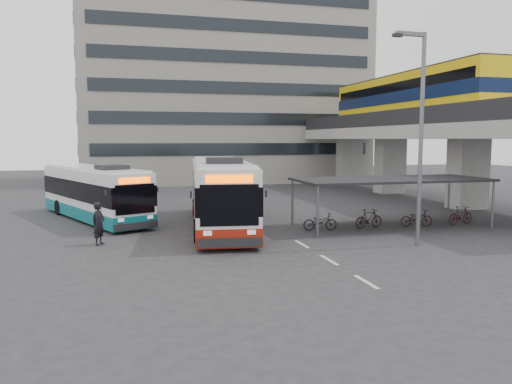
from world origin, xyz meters
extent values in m
plane|color=#28282B|center=(0.00, 0.00, 0.00)|extent=(120.00, 120.00, 0.00)
cube|color=gray|center=(17.00, 8.00, 2.30)|extent=(2.20, 1.60, 4.60)
cube|color=gray|center=(17.00, 18.00, 2.30)|extent=(2.20, 1.60, 4.60)
cube|color=gray|center=(17.00, 26.00, 2.30)|extent=(2.20, 1.60, 4.60)
cube|color=gray|center=(17.00, 12.00, 5.05)|extent=(8.00, 32.00, 0.90)
cube|color=black|center=(13.25, 12.00, 6.05)|extent=(0.35, 32.00, 1.10)
cube|color=black|center=(20.75, 12.00, 6.05)|extent=(0.35, 32.00, 1.10)
cube|color=gold|center=(17.00, 15.44, 7.60)|extent=(2.90, 20.00, 3.90)
cube|color=#091534|center=(17.00, 15.44, 7.80)|extent=(2.98, 20.02, 0.90)
cube|color=black|center=(17.00, 15.44, 8.60)|extent=(2.96, 19.20, 0.70)
cube|color=black|center=(17.00, 15.44, 9.55)|extent=(2.70, 19.60, 0.25)
cylinder|color=#595B60|center=(3.70, 4.80, 1.20)|extent=(0.12, 0.12, 2.40)
cylinder|color=#595B60|center=(13.30, 4.80, 1.20)|extent=(0.12, 0.12, 2.40)
cylinder|color=#595B60|center=(3.70, 1.20, 1.20)|extent=(0.12, 0.12, 2.40)
cylinder|color=#595B60|center=(13.30, 1.20, 1.20)|extent=(0.12, 0.12, 2.40)
cube|color=black|center=(8.50, 3.00, 2.48)|extent=(10.00, 4.00, 0.12)
imported|color=black|center=(4.50, 3.00, 0.45)|extent=(1.71, 0.60, 0.90)
imported|color=black|center=(7.17, 3.00, 0.50)|extent=(1.66, 0.47, 1.00)
imported|color=black|center=(9.83, 3.00, 0.45)|extent=(1.71, 0.60, 0.90)
imported|color=black|center=(12.50, 3.00, 0.50)|extent=(1.66, 0.47, 1.00)
cube|color=gray|center=(6.00, 36.00, 12.50)|extent=(30.00, 15.00, 25.00)
cube|color=beige|center=(2.50, -6.00, 0.01)|extent=(0.15, 1.60, 0.01)
cube|color=beige|center=(2.50, -3.00, 0.01)|extent=(0.15, 1.60, 0.01)
cube|color=beige|center=(2.50, 0.00, 0.01)|extent=(0.15, 1.60, 0.01)
cube|color=white|center=(-0.11, 5.37, 1.91)|extent=(4.23, 12.82, 2.88)
cube|color=maroon|center=(-0.11, 5.37, 0.58)|extent=(4.27, 12.86, 0.79)
cube|color=black|center=(-0.11, 5.37, 2.04)|extent=(4.29, 12.85, 1.21)
cube|color=#FF5300|center=(-0.90, -0.87, 2.99)|extent=(1.87, 0.31, 0.31)
cube|color=black|center=(-0.50, 2.25, 3.59)|extent=(1.80, 1.87, 0.29)
cylinder|color=black|center=(-1.86, 1.53, 0.52)|extent=(0.44, 1.08, 1.05)
cylinder|color=black|center=(1.58, 8.71, 0.52)|extent=(0.44, 1.08, 1.05)
cube|color=white|center=(-6.62, 9.48, 1.65)|extent=(6.46, 10.87, 2.49)
cube|color=#0B616B|center=(-6.62, 9.48, 0.50)|extent=(6.52, 10.92, 0.68)
cube|color=black|center=(-6.62, 9.48, 1.76)|extent=(6.53, 10.91, 1.04)
cube|color=#FF5300|center=(-4.45, 4.51, 2.58)|extent=(1.51, 0.72, 0.27)
cube|color=black|center=(-5.54, 6.99, 3.09)|extent=(1.85, 1.88, 0.25)
cylinder|color=black|center=(-6.22, 5.87, 0.45)|extent=(0.61, 0.94, 0.90)
cylinder|color=black|center=(-6.86, 12.69, 0.45)|extent=(0.61, 0.94, 0.90)
imported|color=black|center=(-6.03, 2.10, 0.93)|extent=(0.69, 0.81, 1.87)
cylinder|color=#595B60|center=(7.23, -1.51, 4.48)|extent=(0.18, 0.18, 8.96)
cube|color=#595B60|center=(6.56, -1.54, 8.85)|extent=(1.35, 0.23, 0.17)
cube|color=black|center=(5.94, -1.57, 8.76)|extent=(0.40, 0.22, 0.13)
camera|label=1|loc=(-4.89, -20.17, 4.54)|focal=35.00mm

